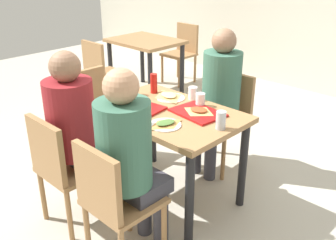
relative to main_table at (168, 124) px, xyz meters
name	(u,v)px	position (x,y,z in m)	size (l,w,h in m)	color
ground_plane	(168,196)	(0.00, 0.00, -0.63)	(10.00, 10.00, 0.02)	#B2AD9E
main_table	(168,124)	(0.00, 0.00, 0.00)	(1.08, 0.72, 0.73)	#9E7247
chair_near_left	(62,165)	(-0.27, -0.74, -0.14)	(0.40, 0.40, 0.83)	#9E7247
chair_near_right	(112,198)	(0.27, -0.74, -0.14)	(0.40, 0.40, 0.83)	#9E7247
chair_far_side	(227,114)	(0.00, 0.74, -0.14)	(0.40, 0.40, 0.83)	#9E7247
chair_left_end	(95,109)	(-0.92, 0.00, -0.14)	(0.40, 0.40, 0.83)	#9E7247
person_in_red	(76,125)	(-0.27, -0.60, 0.11)	(0.32, 0.42, 1.24)	#383842
person_in_brown_jacket	(129,152)	(0.27, -0.60, 0.11)	(0.32, 0.42, 1.24)	#383842
person_far_side	(219,91)	(0.00, 0.60, 0.11)	(0.32, 0.42, 1.24)	#383842
tray_red_near	(138,108)	(-0.19, -0.13, 0.12)	(0.36, 0.26, 0.02)	#B21414
tray_red_far	(198,113)	(0.19, 0.11, 0.12)	(0.36, 0.26, 0.02)	#B21414
paper_plate_center	(171,98)	(-0.16, 0.20, 0.11)	(0.22, 0.22, 0.01)	white
paper_plate_near_edge	(165,125)	(0.16, -0.20, 0.11)	(0.22, 0.22, 0.01)	white
pizza_slice_a	(133,105)	(-0.22, -0.15, 0.13)	(0.21, 0.19, 0.02)	#C68C47
pizza_slice_b	(199,110)	(0.19, 0.11, 0.13)	(0.20, 0.17, 0.02)	#DBAD60
pizza_slice_c	(169,95)	(-0.19, 0.20, 0.13)	(0.28, 0.25, 0.02)	#DBAD60
pizza_slice_d	(166,123)	(0.17, -0.20, 0.13)	(0.16, 0.22, 0.02)	#C68C47
plastic_cup_a	(193,93)	(-0.03, 0.31, 0.16)	(0.07, 0.07, 0.10)	white
plastic_cup_b	(139,118)	(0.03, -0.31, 0.16)	(0.07, 0.07, 0.10)	white
plastic_cup_c	(134,89)	(-0.43, 0.05, 0.16)	(0.07, 0.07, 0.10)	white
plastic_cup_d	(200,100)	(0.11, 0.23, 0.16)	(0.07, 0.07, 0.10)	white
soda_can	(221,120)	(0.46, 0.02, 0.17)	(0.07, 0.07, 0.12)	#B7BCC6
condiment_bottle	(154,83)	(-0.35, 0.20, 0.19)	(0.06, 0.06, 0.16)	red
foil_bundle	(125,90)	(-0.46, -0.02, 0.16)	(0.10, 0.10, 0.10)	silver
background_table	(145,49)	(-1.89, 1.53, -0.01)	(0.90, 0.70, 0.73)	#9E7247
background_chair_near	(101,70)	(-1.89, 0.80, -0.14)	(0.40, 0.40, 0.83)	#9E7247
background_chair_far	(183,49)	(-1.89, 2.26, -0.14)	(0.40, 0.40, 0.83)	#9E7247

